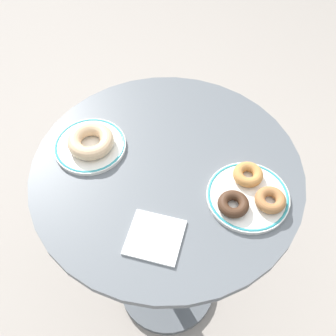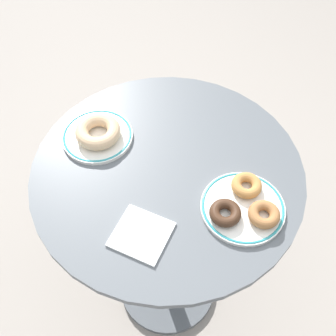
% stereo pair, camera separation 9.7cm
% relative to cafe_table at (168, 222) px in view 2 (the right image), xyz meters
% --- Properties ---
extents(ground_plane, '(7.00, 7.00, 0.02)m').
position_rel_cafe_table_xyz_m(ground_plane, '(0.00, 0.00, -0.53)').
color(ground_plane, '#9E9389').
extents(cafe_table, '(0.66, 0.66, 0.78)m').
position_rel_cafe_table_xyz_m(cafe_table, '(0.00, 0.00, 0.00)').
color(cafe_table, '#565B60').
rests_on(cafe_table, ground).
extents(plate_left, '(0.18, 0.18, 0.01)m').
position_rel_cafe_table_xyz_m(plate_left, '(-0.20, -0.03, 0.27)').
color(plate_left, white).
rests_on(plate_left, cafe_table).
extents(plate_right, '(0.19, 0.19, 0.01)m').
position_rel_cafe_table_xyz_m(plate_right, '(0.20, 0.01, 0.27)').
color(plate_right, white).
rests_on(plate_right, cafe_table).
extents(donut_glazed, '(0.14, 0.14, 0.03)m').
position_rel_cafe_table_xyz_m(donut_glazed, '(-0.19, -0.03, 0.29)').
color(donut_glazed, '#E0B789').
rests_on(donut_glazed, plate_left).
extents(donut_cinnamon, '(0.08, 0.08, 0.02)m').
position_rel_cafe_table_xyz_m(donut_cinnamon, '(0.25, 0.01, 0.28)').
color(donut_cinnamon, '#A36B3D').
rests_on(donut_cinnamon, plate_right).
extents(donut_old_fashioned, '(0.10, 0.10, 0.02)m').
position_rel_cafe_table_xyz_m(donut_old_fashioned, '(0.18, 0.06, 0.28)').
color(donut_old_fashioned, '#BC7F42').
rests_on(donut_old_fashioned, plate_right).
extents(donut_chocolate, '(0.08, 0.08, 0.02)m').
position_rel_cafe_table_xyz_m(donut_chocolate, '(0.18, -0.03, 0.28)').
color(donut_chocolate, '#422819').
rests_on(donut_chocolate, plate_right).
extents(paper_napkin, '(0.13, 0.13, 0.01)m').
position_rel_cafe_table_xyz_m(paper_napkin, '(0.06, -0.17, 0.26)').
color(paper_napkin, white).
rests_on(paper_napkin, cafe_table).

